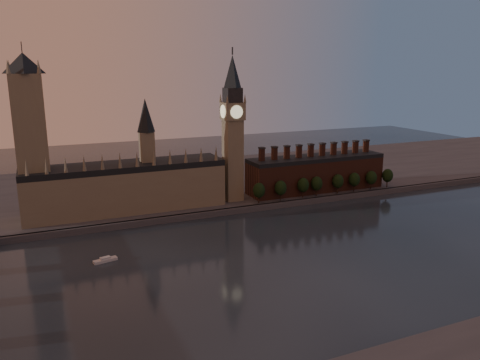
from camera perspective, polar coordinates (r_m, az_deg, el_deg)
The scene contains 15 objects.
ground at distance 244.74m, azimuth 7.07°, elevation -9.99°, with size 900.00×900.00×0.00m, color black.
north_bank at distance 399.63m, azimuth -5.97°, elevation -0.37°, with size 900.00×182.00×4.00m.
palace_of_westminster at distance 320.56m, azimuth -13.59°, elevation -0.52°, with size 130.00×30.30×74.00m.
victoria_tower at distance 309.68m, azimuth -24.18°, elevation 5.25°, with size 24.00×24.00×108.00m.
big_ben at distance 330.10m, azimuth -0.90°, elevation 6.47°, with size 15.00×15.00×107.00m.
chimney_block at distance 369.04m, azimuth 9.20°, elevation 0.89°, with size 110.00×25.00×37.00m.
embankment_tree_0 at distance 328.78m, azimuth 2.33°, elevation -1.27°, with size 8.60×8.60×14.88m.
embankment_tree_1 at distance 336.57m, azimuth 4.97°, elevation -0.97°, with size 8.60×8.60×14.88m.
embankment_tree_2 at distance 346.62m, azimuth 7.71°, elevation -0.61°, with size 8.60×8.60×14.88m.
embankment_tree_3 at distance 352.47m, azimuth 9.33°, elevation -0.43°, with size 8.60×8.60×14.88m.
embankment_tree_4 at distance 362.86m, azimuth 11.85°, elevation -0.15°, with size 8.60×8.60×14.88m.
embankment_tree_5 at distance 371.21m, azimuth 13.76°, elevation 0.06°, with size 8.60×8.60×14.88m.
embankment_tree_6 at distance 380.87m, azimuth 15.71°, elevation 0.27°, with size 8.60×8.60×14.88m.
embankment_tree_7 at distance 392.14m, azimuth 17.55°, elevation 0.52°, with size 8.60×8.60×14.88m.
river_boat at distance 253.84m, azimuth -16.10°, elevation -9.33°, with size 12.61×5.99×2.43m.
Camera 1 is at (-116.30, -192.35, 96.82)m, focal length 35.00 mm.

